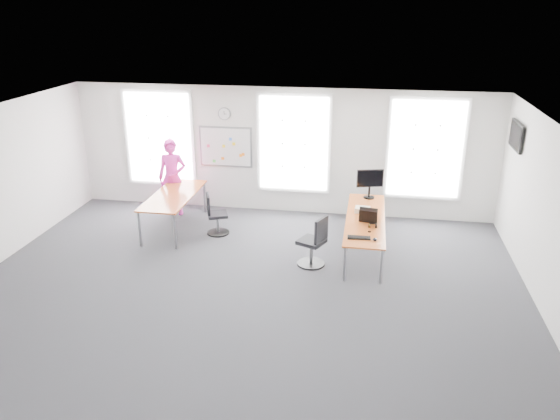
% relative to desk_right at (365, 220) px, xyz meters
% --- Properties ---
extents(floor, '(10.00, 10.00, 0.00)m').
position_rel_desk_right_xyz_m(floor, '(-2.06, -2.04, -0.66)').
color(floor, '#2D2C32').
rests_on(floor, ground).
extents(ceiling, '(10.00, 10.00, 0.00)m').
position_rel_desk_right_xyz_m(ceiling, '(-2.06, -2.04, 2.34)').
color(ceiling, white).
rests_on(ceiling, ground).
extents(wall_back, '(10.00, 0.00, 10.00)m').
position_rel_desk_right_xyz_m(wall_back, '(-2.06, 1.96, 0.84)').
color(wall_back, white).
rests_on(wall_back, ground).
extents(wall_front, '(10.00, 0.00, 10.00)m').
position_rel_desk_right_xyz_m(wall_front, '(-2.06, -6.04, 0.84)').
color(wall_front, white).
rests_on(wall_front, ground).
extents(wall_right, '(0.00, 10.00, 10.00)m').
position_rel_desk_right_xyz_m(wall_right, '(2.94, -2.04, 0.84)').
color(wall_right, white).
rests_on(wall_right, ground).
extents(window_left, '(1.60, 0.06, 2.20)m').
position_rel_desk_right_xyz_m(window_left, '(-5.06, 1.93, 1.04)').
color(window_left, silver).
rests_on(window_left, wall_back).
extents(window_mid, '(1.60, 0.06, 2.20)m').
position_rel_desk_right_xyz_m(window_mid, '(-1.76, 1.93, 1.04)').
color(window_mid, silver).
rests_on(window_mid, wall_back).
extents(window_right, '(1.60, 0.06, 2.20)m').
position_rel_desk_right_xyz_m(window_right, '(1.24, 1.93, 1.04)').
color(window_right, silver).
rests_on(window_right, wall_back).
extents(desk_right, '(0.78, 2.92, 0.71)m').
position_rel_desk_right_xyz_m(desk_right, '(0.00, 0.00, 0.00)').
color(desk_right, '#CC6928').
rests_on(desk_right, ground).
extents(desk_left, '(0.89, 2.22, 0.81)m').
position_rel_desk_right_xyz_m(desk_left, '(-4.24, 0.45, 0.08)').
color(desk_left, '#CC6928').
rests_on(desk_left, ground).
extents(chair_right, '(0.61, 0.61, 1.02)m').
position_rel_desk_right_xyz_m(chair_right, '(-0.95, -0.87, -0.22)').
color(chair_right, black).
rests_on(chair_right, ground).
extents(chair_left, '(0.54, 0.54, 0.92)m').
position_rel_desk_right_xyz_m(chair_left, '(-3.26, 0.31, -0.26)').
color(chair_left, black).
rests_on(chair_left, ground).
extents(person, '(0.72, 0.52, 1.83)m').
position_rel_desk_right_xyz_m(person, '(-4.57, 1.32, 0.25)').
color(person, '#EF30B3').
rests_on(person, ground).
extents(whiteboard, '(1.20, 0.03, 0.90)m').
position_rel_desk_right_xyz_m(whiteboard, '(-3.41, 1.93, 0.89)').
color(whiteboard, white).
rests_on(whiteboard, wall_back).
extents(wall_clock, '(0.30, 0.04, 0.30)m').
position_rel_desk_right_xyz_m(wall_clock, '(-3.41, 1.93, 1.69)').
color(wall_clock, gray).
rests_on(wall_clock, wall_back).
extents(tv, '(0.06, 0.90, 0.55)m').
position_rel_desk_right_xyz_m(tv, '(2.89, 0.96, 1.64)').
color(tv, black).
rests_on(tv, wall_right).
extents(keyboard, '(0.44, 0.18, 0.02)m').
position_rel_desk_right_xyz_m(keyboard, '(-0.10, -1.04, 0.06)').
color(keyboard, black).
rests_on(keyboard, desk_right).
extents(mouse, '(0.10, 0.14, 0.05)m').
position_rel_desk_right_xyz_m(mouse, '(0.19, -1.10, 0.07)').
color(mouse, black).
rests_on(mouse, desk_right).
extents(lens_cap, '(0.08, 0.08, 0.01)m').
position_rel_desk_right_xyz_m(lens_cap, '(0.09, -0.71, 0.05)').
color(lens_cap, black).
rests_on(lens_cap, desk_right).
extents(headphones, '(0.16, 0.09, 0.09)m').
position_rel_desk_right_xyz_m(headphones, '(0.14, -0.49, 0.09)').
color(headphones, black).
rests_on(headphones, desk_right).
extents(laptop_sleeve, '(0.38, 0.26, 0.30)m').
position_rel_desk_right_xyz_m(laptop_sleeve, '(0.05, -0.25, 0.19)').
color(laptop_sleeve, black).
rests_on(laptop_sleeve, desk_right).
extents(paper_stack, '(0.32, 0.25, 0.10)m').
position_rel_desk_right_xyz_m(paper_stack, '(-0.07, 0.32, 0.10)').
color(paper_stack, beige).
rests_on(paper_stack, desk_right).
extents(monitor, '(0.58, 0.24, 0.66)m').
position_rel_desk_right_xyz_m(monitor, '(0.05, 1.22, 0.44)').
color(monitor, black).
rests_on(monitor, desk_right).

